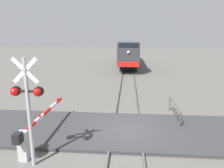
{
  "coord_description": "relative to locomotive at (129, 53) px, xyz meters",
  "views": [
    {
      "loc": [
        0.05,
        -10.03,
        4.87
      ],
      "look_at": [
        -1.06,
        3.76,
        1.66
      ],
      "focal_mm": 33.31,
      "sensor_mm": 36.0,
      "label": 1
    }
  ],
  "objects": [
    {
      "name": "guard_railing",
      "position": [
        2.83,
        -23.12,
        -1.5
      ],
      "size": [
        0.08,
        3.0,
        0.95
      ],
      "color": "#4C4742",
      "rests_on": "ground_plane"
    },
    {
      "name": "rail_track_left",
      "position": [
        -0.72,
        -25.06,
        -2.05
      ],
      "size": [
        0.08,
        80.0,
        0.15
      ],
      "primitive_type": "cube",
      "color": "#59544C",
      "rests_on": "ground_plane"
    },
    {
      "name": "crossing_signal",
      "position": [
        -3.53,
        -28.25,
        0.48
      ],
      "size": [
        1.18,
        0.33,
        4.17
      ],
      "color": "#ADADB2",
      "rests_on": "ground_plane"
    },
    {
      "name": "crossing_gate",
      "position": [
        -4.05,
        -27.33,
        -1.3
      ],
      "size": [
        0.36,
        5.3,
        1.34
      ],
      "color": "silver",
      "rests_on": "ground_plane"
    },
    {
      "name": "locomotive",
      "position": [
        0.0,
        0.0,
        0.0
      ],
      "size": [
        2.87,
        19.02,
        4.09
      ],
      "color": "black",
      "rests_on": "ground_plane"
    },
    {
      "name": "road_surface",
      "position": [
        0.0,
        -25.06,
        -2.05
      ],
      "size": [
        36.0,
        4.43,
        0.15
      ],
      "primitive_type": "cube",
      "color": "#38383A",
      "rests_on": "ground_plane"
    },
    {
      "name": "ground_plane",
      "position": [
        0.0,
        -25.06,
        -2.12
      ],
      "size": [
        160.0,
        160.0,
        0.0
      ],
      "primitive_type": "plane",
      "color": "#605E59"
    },
    {
      "name": "rail_track_right",
      "position": [
        0.72,
        -25.06,
        -2.05
      ],
      "size": [
        0.08,
        80.0,
        0.15
      ],
      "primitive_type": "cube",
      "color": "#59544C",
      "rests_on": "ground_plane"
    }
  ]
}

